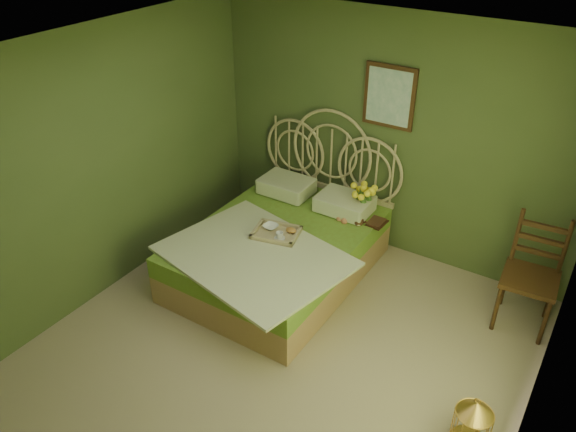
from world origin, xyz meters
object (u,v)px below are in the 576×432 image
Objects in this scene: chair at (535,267)px; birdcage at (472,423)px; bed at (281,246)px; nightstand at (354,231)px.

chair reaches higher than birdcage.
chair is 1.69m from birdcage.
bed is 5.71× the size of birdcage.
bed is 2.55m from birdcage.
chair is at bearing 90.00° from birdcage.
nightstand is at bearing 51.35° from bed.
chair is at bearing -0.48° from nightstand.
bed reaches higher than nightstand.
chair is 2.60× the size of birdcage.
chair reaches higher than nightstand.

